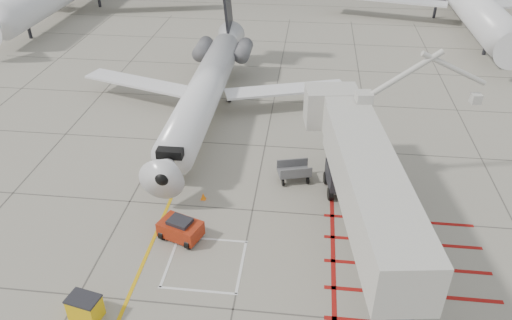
% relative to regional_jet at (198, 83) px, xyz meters
% --- Properties ---
extents(ground_plane, '(260.00, 260.00, 0.00)m').
position_rel_regional_jet_xyz_m(ground_plane, '(5.42, -14.17, -3.99)').
color(ground_plane, gray).
rests_on(ground_plane, ground).
extents(regional_jet, '(24.15, 30.45, 7.98)m').
position_rel_regional_jet_xyz_m(regional_jet, '(0.00, 0.00, 0.00)').
color(regional_jet, white).
rests_on(regional_jet, ground_plane).
extents(jet_bridge, '(11.79, 20.48, 7.76)m').
position_rel_regional_jet_xyz_m(jet_bridge, '(12.02, -13.42, -0.11)').
color(jet_bridge, beige).
rests_on(jet_bridge, ground_plane).
extents(pushback_tug, '(2.77, 2.23, 1.40)m').
position_rel_regional_jet_xyz_m(pushback_tug, '(1.59, -13.20, -3.29)').
color(pushback_tug, '#A1270F').
rests_on(pushback_tug, ground_plane).
extents(spill_bin, '(1.66, 1.28, 1.29)m').
position_rel_regional_jet_xyz_m(spill_bin, '(-1.59, -19.41, -3.35)').
color(spill_bin, '#E3B30C').
rests_on(spill_bin, ground_plane).
extents(baggage_cart, '(2.45, 1.89, 1.37)m').
position_rel_regional_jet_xyz_m(baggage_cart, '(7.84, -6.51, -3.30)').
color(baggage_cart, '#57585C').
rests_on(baggage_cart, ground_plane).
extents(ground_power_unit, '(2.45, 1.87, 1.72)m').
position_rel_regional_jet_xyz_m(ground_power_unit, '(13.59, -9.54, -3.13)').
color(ground_power_unit, silver).
rests_on(ground_power_unit, ground_plane).
extents(cone_nose, '(0.35, 0.35, 0.48)m').
position_rel_regional_jet_xyz_m(cone_nose, '(2.11, -9.37, -3.75)').
color(cone_nose, orange).
rests_on(cone_nose, ground_plane).
extents(cone_side, '(0.31, 0.31, 0.43)m').
position_rel_regional_jet_xyz_m(cone_side, '(8.33, -6.00, -3.78)').
color(cone_side, orange).
rests_on(cone_side, ground_plane).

